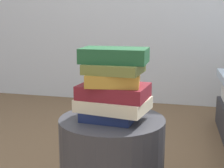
{
  "coord_description": "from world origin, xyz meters",
  "views": [
    {
      "loc": [
        0.35,
        -1.35,
        0.89
      ],
      "look_at": [
        0.0,
        0.0,
        0.6
      ],
      "focal_mm": 53.03,
      "sensor_mm": 36.0,
      "label": 1
    }
  ],
  "objects_px": {
    "book_navy": "(110,114)",
    "book_forest": "(114,55)",
    "book_ochre": "(113,79)",
    "book_maroon": "(114,91)",
    "book_olive": "(114,68)",
    "book_cream": "(113,104)",
    "side_table": "(112,165)"
  },
  "relations": [
    {
      "from": "side_table",
      "to": "book_ochre",
      "type": "xyz_separation_m",
      "value": [
        0.01,
        -0.0,
        0.4
      ]
    },
    {
      "from": "book_maroon",
      "to": "book_navy",
      "type": "bearing_deg",
      "value": -155.14
    },
    {
      "from": "book_navy",
      "to": "book_forest",
      "type": "xyz_separation_m",
      "value": [
        0.02,
        0.02,
        0.26
      ]
    },
    {
      "from": "side_table",
      "to": "book_maroon",
      "type": "xyz_separation_m",
      "value": [
        0.01,
        -0.0,
        0.35
      ]
    },
    {
      "from": "book_ochre",
      "to": "book_forest",
      "type": "relative_size",
      "value": 0.79
    },
    {
      "from": "side_table",
      "to": "book_maroon",
      "type": "relative_size",
      "value": 1.63
    },
    {
      "from": "book_navy",
      "to": "book_ochre",
      "type": "height_order",
      "value": "book_ochre"
    },
    {
      "from": "book_olive",
      "to": "book_ochre",
      "type": "bearing_deg",
      "value": 136.35
    },
    {
      "from": "book_maroon",
      "to": "book_olive",
      "type": "height_order",
      "value": "book_olive"
    },
    {
      "from": "book_navy",
      "to": "side_table",
      "type": "bearing_deg",
      "value": 57.38
    },
    {
      "from": "side_table",
      "to": "book_navy",
      "type": "height_order",
      "value": "book_navy"
    },
    {
      "from": "book_cream",
      "to": "book_ochre",
      "type": "height_order",
      "value": "book_ochre"
    },
    {
      "from": "book_navy",
      "to": "book_ochre",
      "type": "distance_m",
      "value": 0.16
    },
    {
      "from": "side_table",
      "to": "book_maroon",
      "type": "bearing_deg",
      "value": -26.73
    },
    {
      "from": "book_cream",
      "to": "book_olive",
      "type": "relative_size",
      "value": 1.26
    },
    {
      "from": "book_navy",
      "to": "book_forest",
      "type": "distance_m",
      "value": 0.26
    },
    {
      "from": "book_cream",
      "to": "book_olive",
      "type": "xyz_separation_m",
      "value": [
        0.0,
        -0.0,
        0.16
      ]
    },
    {
      "from": "book_olive",
      "to": "book_navy",
      "type": "bearing_deg",
      "value": -172.38
    },
    {
      "from": "book_maroon",
      "to": "book_olive",
      "type": "xyz_separation_m",
      "value": [
        0.0,
        -0.0,
        0.1
      ]
    },
    {
      "from": "side_table",
      "to": "book_olive",
      "type": "distance_m",
      "value": 0.45
    },
    {
      "from": "side_table",
      "to": "book_cream",
      "type": "bearing_deg",
      "value": -37.33
    },
    {
      "from": "book_maroon",
      "to": "book_olive",
      "type": "distance_m",
      "value": 0.1
    },
    {
      "from": "book_cream",
      "to": "book_maroon",
      "type": "xyz_separation_m",
      "value": [
        0.0,
        0.0,
        0.06
      ]
    },
    {
      "from": "side_table",
      "to": "book_navy",
      "type": "bearing_deg",
      "value": -126.53
    },
    {
      "from": "book_navy",
      "to": "book_forest",
      "type": "relative_size",
      "value": 0.8
    },
    {
      "from": "book_olive",
      "to": "book_cream",
      "type": "bearing_deg",
      "value": 150.19
    },
    {
      "from": "book_cream",
      "to": "book_forest",
      "type": "xyz_separation_m",
      "value": [
        0.0,
        0.01,
        0.21
      ]
    },
    {
      "from": "book_cream",
      "to": "book_maroon",
      "type": "relative_size",
      "value": 1.01
    },
    {
      "from": "book_cream",
      "to": "book_forest",
      "type": "distance_m",
      "value": 0.21
    },
    {
      "from": "book_navy",
      "to": "book_cream",
      "type": "distance_m",
      "value": 0.05
    },
    {
      "from": "book_navy",
      "to": "book_maroon",
      "type": "xyz_separation_m",
      "value": [
        0.02,
        0.01,
        0.1
      ]
    },
    {
      "from": "side_table",
      "to": "book_ochre",
      "type": "relative_size",
      "value": 2.13
    }
  ]
}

